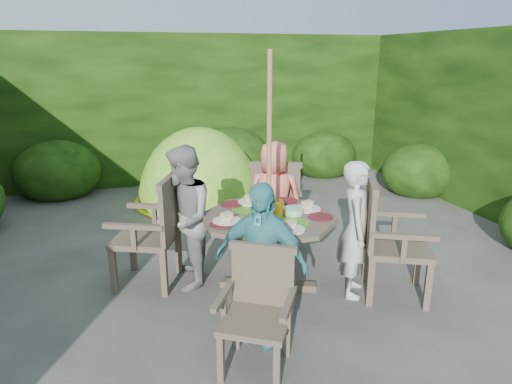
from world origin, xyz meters
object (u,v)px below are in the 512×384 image
object	(u,v)px
patio_table	(269,227)
garden_chair_right	(388,238)
garden_chair_back	(276,201)
dome_tent	(201,201)
child_back	(274,199)
child_right	(356,229)
parasol_pole	(269,178)
garden_chair_left	(155,230)
garden_chair_front	(258,307)
child_left	(184,218)
child_front	(261,263)

from	to	relation	value
patio_table	garden_chair_right	bearing A→B (deg)	-22.34
garden_chair_back	dome_tent	xyz separation A→B (m)	(-0.56, 1.89, -0.53)
dome_tent	child_back	bearing A→B (deg)	-93.37
child_right	child_back	world-z (taller)	child_back
parasol_pole	garden_chair_left	xyz separation A→B (m)	(-1.00, 0.42, -0.54)
garden_chair_back	patio_table	bearing A→B (deg)	88.46
patio_table	garden_chair_right	world-z (taller)	garden_chair_right
garden_chair_left	child_right	bearing A→B (deg)	90.66
garden_chair_front	child_right	xyz separation A→B (m)	(1.15, 0.72, 0.19)
parasol_pole	garden_chair_back	world-z (taller)	parasol_pole
child_left	dome_tent	xyz separation A→B (m)	(0.60, 2.59, -0.68)
child_front	garden_chair_back	bearing A→B (deg)	107.03
garden_chair_back	dome_tent	distance (m)	2.04
garden_chair_back	parasol_pole	bearing A→B (deg)	88.24
child_right	dome_tent	distance (m)	3.38
garden_chair_front	dome_tent	xyz separation A→B (m)	(0.28, 3.92, -0.45)
parasol_pole	child_back	xyz separation A→B (m)	(0.31, 0.74, -0.46)
garden_chair_back	garden_chair_right	bearing A→B (deg)	133.29
garden_chair_front	dome_tent	bearing A→B (deg)	116.95
garden_chair_back	garden_chair_front	bearing A→B (deg)	88.59
garden_chair_right	child_front	size ratio (longest dim) A/B	0.82
child_back	garden_chair_back	bearing A→B (deg)	-87.78
parasol_pole	garden_chair_front	world-z (taller)	parasol_pole
child_right	child_left	world-z (taller)	child_left
child_right	child_back	xyz separation A→B (m)	(-0.43, 1.05, 0.01)
child_back	child_front	world-z (taller)	child_back
child_right	child_front	world-z (taller)	child_front
garden_chair_front	child_left	bearing A→B (deg)	134.68
parasol_pole	child_right	distance (m)	0.93
garden_chair_front	child_front	world-z (taller)	child_front
patio_table	child_left	size ratio (longest dim) A/B	1.21
patio_table	child_front	world-z (taller)	child_front
child_right	dome_tent	bearing A→B (deg)	43.19
patio_table	garden_chair_back	size ratio (longest dim) A/B	1.68
garden_chair_left	dome_tent	distance (m)	2.69
garden_chair_right	garden_chair_front	size ratio (longest dim) A/B	1.26
garden_chair_back	child_back	world-z (taller)	child_back
parasol_pole	garden_chair_front	bearing A→B (deg)	-111.98
garden_chair_back	dome_tent	bearing A→B (deg)	-52.62
child_front	dome_tent	distance (m)	3.69
garden_chair_right	child_right	size ratio (longest dim) A/B	0.83
garden_chair_left	child_right	world-z (taller)	child_right
garden_chair_right	garden_chair_back	size ratio (longest dim) A/B	1.06
child_left	child_front	bearing A→B (deg)	31.05
child_back	dome_tent	xyz separation A→B (m)	(-0.44, 2.16, -0.64)
child_right	patio_table	bearing A→B (deg)	95.28
garden_chair_right	child_front	xyz separation A→B (m)	(-1.31, -0.33, 0.08)
parasol_pole	child_front	distance (m)	0.92
garden_chair_right	child_left	bearing A→B (deg)	93.15
patio_table	dome_tent	world-z (taller)	dome_tent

